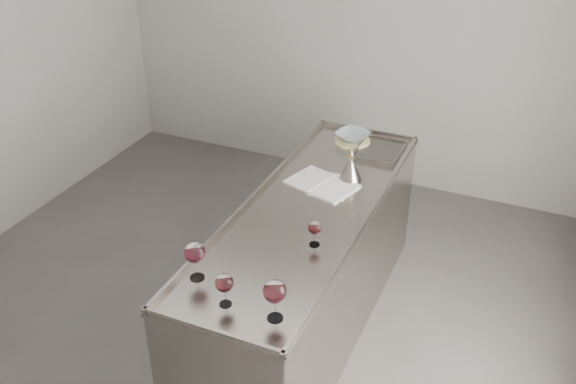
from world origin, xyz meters
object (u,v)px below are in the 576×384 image
at_px(wine_glass_left, 195,253).
at_px(wine_funnel, 351,170).
at_px(counter, 307,270).
at_px(wine_glass_middle, 224,284).
at_px(notebook, 322,184).
at_px(wine_glass_small, 315,228).
at_px(wine_glass_right, 275,292).
at_px(ceramic_bowl, 353,136).

relative_size(wine_glass_left, wine_funnel, 0.97).
xyz_separation_m(counter, wine_funnel, (0.11, 0.45, 0.54)).
xyz_separation_m(wine_glass_left, wine_funnel, (0.39, 1.31, -0.09)).
distance_m(wine_glass_middle, notebook, 1.30).
bearing_deg(wine_glass_small, wine_glass_middle, -108.15).
height_order(wine_glass_middle, notebook, wine_glass_middle).
height_order(wine_glass_left, wine_glass_right, wine_glass_right).
relative_size(counter, wine_glass_right, 10.91).
bearing_deg(wine_glass_left, wine_glass_middle, -27.94).
bearing_deg(counter, wine_glass_left, -107.79).
relative_size(wine_glass_middle, wine_funnel, 0.80).
bearing_deg(wine_glass_left, counter, 72.21).
bearing_deg(counter, wine_funnel, 75.82).
height_order(wine_glass_small, wine_funnel, wine_funnel).
xyz_separation_m(wine_glass_right, notebook, (-0.26, 1.29, -0.15)).
distance_m(counter, wine_funnel, 0.71).
bearing_deg(ceramic_bowl, wine_glass_left, -96.80).
height_order(wine_glass_left, notebook, wine_glass_left).
bearing_deg(wine_glass_middle, wine_funnel, 83.92).
relative_size(wine_glass_small, wine_funnel, 0.68).
bearing_deg(wine_funnel, notebook, -136.36).
distance_m(wine_glass_middle, wine_glass_small, 0.68).
height_order(wine_glass_small, ceramic_bowl, wine_glass_small).
relative_size(wine_glass_left, wine_glass_middle, 1.21).
distance_m(wine_glass_middle, wine_funnel, 1.44).
xyz_separation_m(counter, wine_glass_left, (-0.28, -0.86, 0.62)).
bearing_deg(wine_glass_right, wine_glass_small, 94.72).
distance_m(wine_glass_middle, wine_glass_right, 0.27).
height_order(notebook, wine_funnel, wine_funnel).
relative_size(wine_glass_left, wine_glass_small, 1.41).
relative_size(wine_glass_left, notebook, 0.44).
xyz_separation_m(wine_glass_middle, wine_glass_right, (0.27, 0.01, 0.03)).
bearing_deg(wine_glass_right, ceramic_bowl, 98.13).
distance_m(wine_glass_left, wine_glass_middle, 0.27).
height_order(wine_glass_middle, ceramic_bowl, wine_glass_middle).
bearing_deg(wine_glass_right, wine_funnel, 94.52).
relative_size(notebook, wine_funnel, 2.18).
relative_size(counter, wine_glass_left, 11.07).
xyz_separation_m(notebook, wine_funnel, (0.15, 0.14, 0.06)).
xyz_separation_m(wine_glass_middle, notebook, (0.01, 1.29, -0.12)).
distance_m(counter, wine_glass_small, 0.69).
relative_size(wine_glass_middle, wine_glass_right, 0.81).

